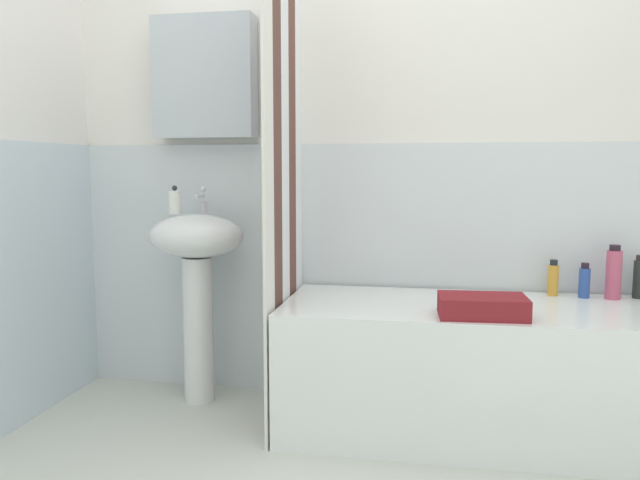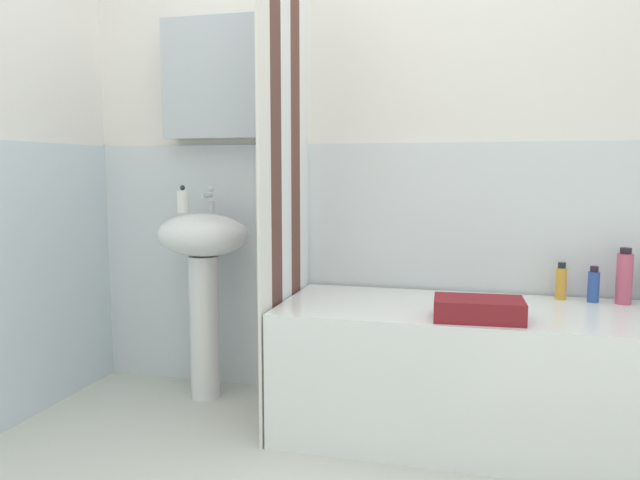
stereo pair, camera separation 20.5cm
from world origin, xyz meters
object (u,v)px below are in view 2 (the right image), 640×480
body_wash_bottle (593,286)px  lotion_bottle (561,282)px  soap_dispenser (183,201)px  shampoo_bottle (624,277)px  towel_folded (479,309)px  sink (203,264)px  bathtub (476,373)px

body_wash_bottle → lotion_bottle: bearing=168.5°
lotion_bottle → soap_dispenser: bearing=-176.4°
shampoo_bottle → towel_folded: bearing=-143.1°
towel_folded → body_wash_bottle: bearing=43.6°
body_wash_bottle → towel_folded: body_wash_bottle is taller
soap_dispenser → lotion_bottle: 1.73m
soap_dispenser → shampoo_bottle: bearing=2.3°
shampoo_bottle → body_wash_bottle: bearing=177.1°
lotion_bottle → towel_folded: size_ratio=0.49×
sink → soap_dispenser: size_ratio=6.78×
bathtub → shampoo_bottle: (0.57, 0.23, 0.38)m
sink → body_wash_bottle: (1.71, 0.10, -0.04)m
shampoo_bottle → sink: bearing=-177.0°
sink → body_wash_bottle: 1.71m
soap_dispenser → shampoo_bottle: 1.95m
soap_dispenser → towel_folded: soap_dispenser is taller
lotion_bottle → sink: bearing=-175.5°
bathtub → shampoo_bottle: shampoo_bottle is taller
towel_folded → lotion_bottle: bearing=54.1°
soap_dispenser → body_wash_bottle: (1.81, 0.08, -0.33)m
bathtub → towel_folded: size_ratio=4.90×
sink → shampoo_bottle: size_ratio=3.81×
sink → soap_dispenser: 0.31m
lotion_bottle → towel_folded: 0.57m
soap_dispenser → shampoo_bottle: size_ratio=0.56×
soap_dispenser → bathtub: (1.36, -0.15, -0.67)m
soap_dispenser → sink: bearing=-9.6°
bathtub → sink: bearing=173.8°
sink → lotion_bottle: (1.58, 0.13, -0.04)m
sink → towel_folded: (1.25, -0.33, -0.07)m
bathtub → lotion_bottle: bearing=38.0°
bathtub → lotion_bottle: 0.54m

